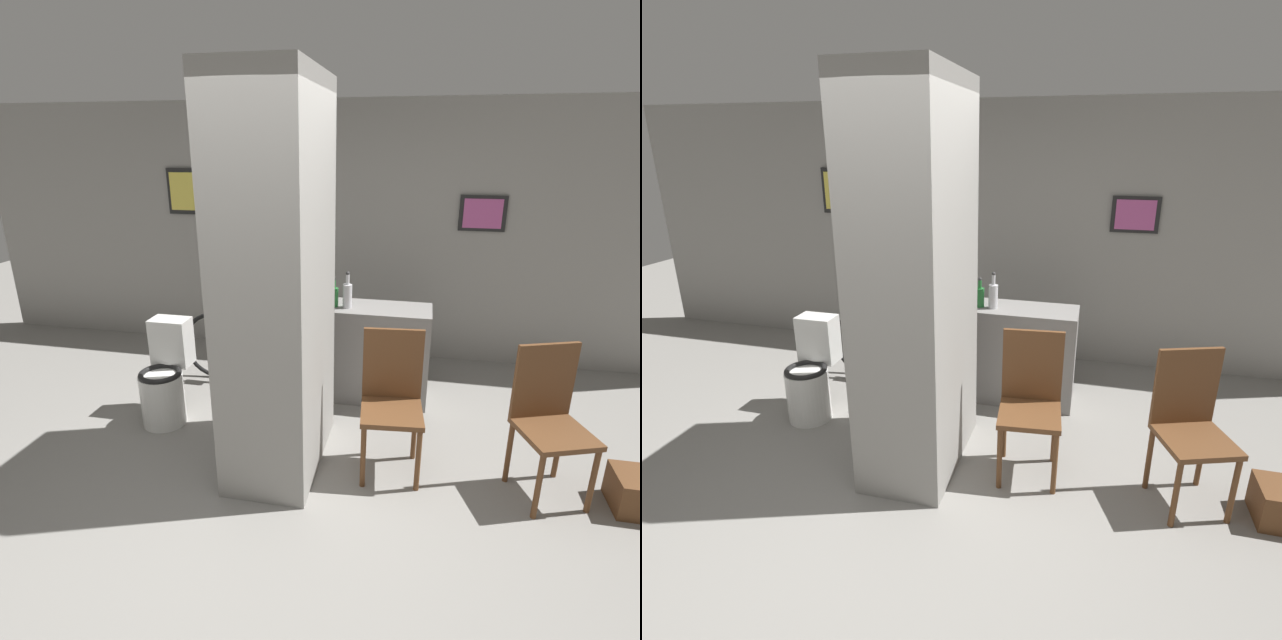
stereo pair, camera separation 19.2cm
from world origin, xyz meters
TOP-DOWN VIEW (x-y plane):
  - ground_plane at (0.00, 0.00)m, footprint 14.00×14.00m
  - wall_back at (-0.00, 2.63)m, footprint 8.00×0.09m
  - pillar_center at (0.05, 0.52)m, footprint 0.61×1.04m
  - counter_shelf at (0.49, 1.60)m, footprint 1.17×0.44m
  - toilet at (-1.04, 0.85)m, footprint 0.35×0.51m
  - chair_near_pillar at (0.82, 0.58)m, footprint 0.45×0.45m
  - chair_by_doorway at (1.82, 0.53)m, footprint 0.53×0.53m
  - bicycle at (-0.40, 1.65)m, footprint 1.74×0.42m
  - bottle_tall at (0.36, 1.54)m, footprint 0.08×0.08m
  - bottle_short at (0.24, 1.55)m, footprint 0.08×0.08m
  - floor_crate at (2.39, 0.44)m, footprint 0.30×0.30m

SIDE VIEW (x-z plane):
  - ground_plane at x=0.00m, z-range 0.00..0.00m
  - floor_crate at x=2.39m, z-range 0.00..0.24m
  - toilet at x=-1.04m, z-range -0.06..0.77m
  - bicycle at x=-0.40m, z-range -0.01..0.72m
  - counter_shelf at x=0.49m, z-range 0.00..0.86m
  - chair_near_pillar at x=0.82m, z-range 0.05..1.05m
  - chair_by_doorway at x=1.82m, z-range 0.05..1.05m
  - bottle_short at x=0.24m, z-range 0.82..1.08m
  - bottle_tall at x=0.36m, z-range 0.81..1.13m
  - pillar_center at x=0.05m, z-range 0.00..2.60m
  - wall_back at x=0.00m, z-range 0.00..2.60m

